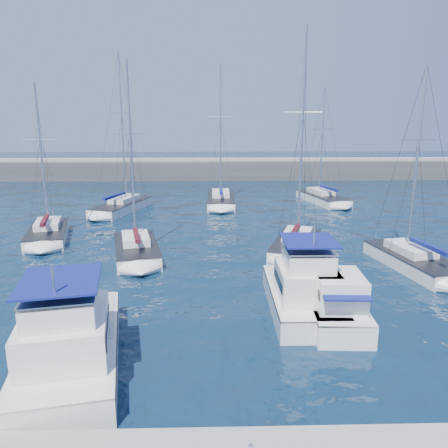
{
  "coord_description": "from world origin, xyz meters",
  "views": [
    {
      "loc": [
        -1.07,
        -21.85,
        10.23
      ],
      "look_at": [
        -0.31,
        7.43,
        3.0
      ],
      "focal_mm": 35.0,
      "sensor_mm": 36.0,
      "label": 1
    }
  ],
  "objects_px": {
    "sailboat_mid_d": "(296,244)",
    "sailboat_mid_e": "(413,261)",
    "motor_yacht_stbd_inner": "(303,293)",
    "sailboat_back_a": "(122,206)",
    "sailboat_mid_b": "(136,249)",
    "sailboat_back_b": "(221,200)",
    "sailboat_back_c": "(322,198)",
    "sailboat_mid_a": "(48,233)",
    "motor_yacht_stbd_outer": "(335,306)",
    "motor_yacht_port_inner": "(70,344)"
  },
  "relations": [
    {
      "from": "motor_yacht_stbd_inner",
      "to": "sailboat_back_b",
      "type": "xyz_separation_m",
      "value": [
        -3.84,
        29.87,
        -0.61
      ]
    },
    {
      "from": "motor_yacht_stbd_inner",
      "to": "sailboat_mid_a",
      "type": "xyz_separation_m",
      "value": [
        -18.94,
        14.97,
        -0.63
      ]
    },
    {
      "from": "motor_yacht_stbd_outer",
      "to": "sailboat_mid_d",
      "type": "distance_m",
      "value": 12.24
    },
    {
      "from": "motor_yacht_stbd_inner",
      "to": "sailboat_back_a",
      "type": "xyz_separation_m",
      "value": [
        -14.86,
        26.4,
        -0.6
      ]
    },
    {
      "from": "sailboat_mid_e",
      "to": "sailboat_back_c",
      "type": "relative_size",
      "value": 1.0
    },
    {
      "from": "sailboat_mid_e",
      "to": "sailboat_back_a",
      "type": "distance_m",
      "value": 30.9
    },
    {
      "from": "sailboat_mid_a",
      "to": "sailboat_back_b",
      "type": "height_order",
      "value": "sailboat_back_b"
    },
    {
      "from": "sailboat_mid_e",
      "to": "sailboat_back_b",
      "type": "relative_size",
      "value": 0.85
    },
    {
      "from": "motor_yacht_stbd_outer",
      "to": "sailboat_back_b",
      "type": "height_order",
      "value": "sailboat_back_b"
    },
    {
      "from": "sailboat_mid_e",
      "to": "sailboat_back_a",
      "type": "height_order",
      "value": "sailboat_back_a"
    },
    {
      "from": "sailboat_mid_d",
      "to": "sailboat_back_b",
      "type": "distance_m",
      "value": 19.72
    },
    {
      "from": "motor_yacht_stbd_inner",
      "to": "sailboat_mid_e",
      "type": "relative_size",
      "value": 0.55
    },
    {
      "from": "sailboat_mid_d",
      "to": "sailboat_mid_e",
      "type": "bearing_deg",
      "value": -10.32
    },
    {
      "from": "motor_yacht_stbd_inner",
      "to": "sailboat_back_a",
      "type": "bearing_deg",
      "value": 119.93
    },
    {
      "from": "sailboat_back_b",
      "to": "sailboat_mid_e",
      "type": "bearing_deg",
      "value": -60.34
    },
    {
      "from": "motor_yacht_stbd_outer",
      "to": "sailboat_back_a",
      "type": "xyz_separation_m",
      "value": [
        -16.22,
        27.68,
        -0.41
      ]
    },
    {
      "from": "motor_yacht_port_inner",
      "to": "sailboat_mid_e",
      "type": "xyz_separation_m",
      "value": [
        19.83,
        11.99,
        -0.62
      ]
    },
    {
      "from": "sailboat_mid_b",
      "to": "sailboat_back_b",
      "type": "relative_size",
      "value": 0.88
    },
    {
      "from": "motor_yacht_stbd_outer",
      "to": "sailboat_mid_b",
      "type": "xyz_separation_m",
      "value": [
        -11.92,
        11.35,
        -0.42
      ]
    },
    {
      "from": "motor_yacht_stbd_outer",
      "to": "sailboat_mid_e",
      "type": "height_order",
      "value": "sailboat_mid_e"
    },
    {
      "from": "motor_yacht_stbd_inner",
      "to": "sailboat_mid_e",
      "type": "distance_m",
      "value": 11.45
    },
    {
      "from": "motor_yacht_port_inner",
      "to": "sailboat_mid_b",
      "type": "bearing_deg",
      "value": 78.24
    },
    {
      "from": "motor_yacht_stbd_inner",
      "to": "sailboat_back_c",
      "type": "xyz_separation_m",
      "value": [
        8.66,
        30.88,
        -0.63
      ]
    },
    {
      "from": "sailboat_mid_a",
      "to": "sailboat_mid_d",
      "type": "height_order",
      "value": "sailboat_mid_d"
    },
    {
      "from": "motor_yacht_stbd_outer",
      "to": "sailboat_mid_d",
      "type": "relative_size",
      "value": 0.36
    },
    {
      "from": "motor_yacht_port_inner",
      "to": "sailboat_back_a",
      "type": "xyz_separation_m",
      "value": [
        -4.14,
        31.5,
        -0.6
      ]
    },
    {
      "from": "sailboat_mid_a",
      "to": "sailboat_mid_d",
      "type": "distance_m",
      "value": 21.03
    },
    {
      "from": "motor_yacht_stbd_outer",
      "to": "sailboat_back_b",
      "type": "xyz_separation_m",
      "value": [
        -5.2,
        31.15,
        -0.42
      ]
    },
    {
      "from": "motor_yacht_stbd_inner",
      "to": "sailboat_back_a",
      "type": "distance_m",
      "value": 30.3
    },
    {
      "from": "sailboat_mid_d",
      "to": "sailboat_back_b",
      "type": "bearing_deg",
      "value": 124.66
    },
    {
      "from": "sailboat_mid_a",
      "to": "sailboat_mid_b",
      "type": "relative_size",
      "value": 0.92
    },
    {
      "from": "motor_yacht_stbd_outer",
      "to": "sailboat_back_c",
      "type": "bearing_deg",
      "value": 80.22
    },
    {
      "from": "motor_yacht_stbd_outer",
      "to": "sailboat_mid_e",
      "type": "relative_size",
      "value": 0.43
    },
    {
      "from": "motor_yacht_stbd_outer",
      "to": "sailboat_back_c",
      "type": "xyz_separation_m",
      "value": [
        7.3,
        32.16,
        -0.44
      ]
    },
    {
      "from": "motor_yacht_stbd_inner",
      "to": "sailboat_back_c",
      "type": "distance_m",
      "value": 32.08
    },
    {
      "from": "sailboat_back_b",
      "to": "sailboat_back_c",
      "type": "relative_size",
      "value": 1.17
    },
    {
      "from": "sailboat_mid_e",
      "to": "motor_yacht_port_inner",
      "type": "bearing_deg",
      "value": -159.84
    },
    {
      "from": "motor_yacht_stbd_inner",
      "to": "sailboat_back_a",
      "type": "height_order",
      "value": "sailboat_back_a"
    },
    {
      "from": "motor_yacht_port_inner",
      "to": "sailboat_mid_a",
      "type": "distance_m",
      "value": 21.7
    },
    {
      "from": "sailboat_mid_d",
      "to": "sailboat_back_c",
      "type": "xyz_separation_m",
      "value": [
        6.96,
        19.93,
        -0.04
      ]
    },
    {
      "from": "sailboat_mid_d",
      "to": "sailboat_back_c",
      "type": "bearing_deg",
      "value": 89.1
    },
    {
      "from": "sailboat_mid_a",
      "to": "sailboat_back_c",
      "type": "distance_m",
      "value": 31.85
    },
    {
      "from": "motor_yacht_stbd_outer",
      "to": "sailboat_back_a",
      "type": "bearing_deg",
      "value": 123.37
    },
    {
      "from": "motor_yacht_port_inner",
      "to": "sailboat_back_b",
      "type": "xyz_separation_m",
      "value": [
        6.88,
        34.97,
        -0.61
      ]
    },
    {
      "from": "sailboat_mid_b",
      "to": "sailboat_mid_e",
      "type": "distance_m",
      "value": 19.93
    },
    {
      "from": "motor_yacht_stbd_inner",
      "to": "sailboat_mid_b",
      "type": "bearing_deg",
      "value": 136.93
    },
    {
      "from": "sailboat_mid_a",
      "to": "sailboat_mid_b",
      "type": "distance_m",
      "value": 9.7
    },
    {
      "from": "sailboat_back_a",
      "to": "sailboat_mid_d",
      "type": "bearing_deg",
      "value": -24.85
    },
    {
      "from": "sailboat_mid_a",
      "to": "sailboat_back_c",
      "type": "xyz_separation_m",
      "value": [
        27.6,
        15.91,
        0.0
      ]
    },
    {
      "from": "motor_yacht_port_inner",
      "to": "sailboat_mid_e",
      "type": "bearing_deg",
      "value": 19.98
    }
  ]
}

